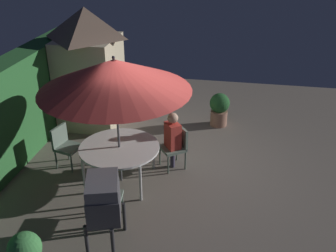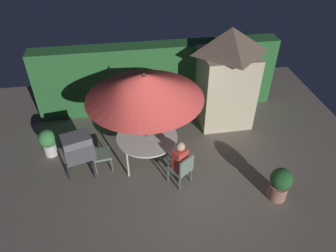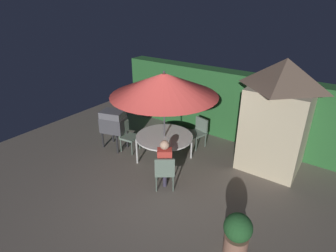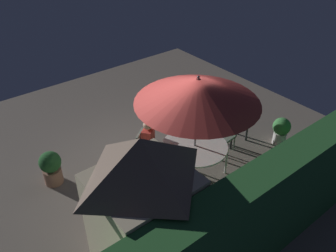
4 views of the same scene
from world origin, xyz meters
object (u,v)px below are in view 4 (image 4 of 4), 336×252
Objects in this scene: bbq_grill at (236,115)px; chair_near_shed at (145,146)px; potted_plant_by_shed at (281,130)px; potted_plant_by_grill at (51,167)px; patio_umbrella at (198,91)px; patio_table at (195,147)px; chair_far_side at (224,191)px; person_in_red at (148,138)px; garden_shed at (144,212)px; chair_toward_hedge at (226,133)px.

chair_near_shed is (2.42, -0.73, -0.33)m from bbq_grill.
potted_plant_by_shed is (-0.90, 0.86, -0.40)m from bbq_grill.
potted_plant_by_grill is at bearing -23.38° from potted_plant_by_shed.
patio_umbrella is 3.79m from potted_plant_by_grill.
chair_far_side reaches higher than patio_table.
person_in_red is at bearing -53.64° from patio_umbrella.
garden_shed is at bearing 4.86° from chair_far_side.
bbq_grill is 0.95× the size of person_in_red.
bbq_grill is at bearing -171.10° from patio_umbrella.
chair_far_side is (0.34, 1.30, -1.71)m from patio_umbrella.
garden_shed is 2.44× the size of bbq_grill.
garden_shed is 4.18m from chair_toward_hedge.
potted_plant_by_shed is 5.93m from potted_plant_by_grill.
person_in_red reaches higher than chair_toward_hedge.
patio_umbrella is at bearing 8.90° from bbq_grill.
potted_plant_by_grill is (4.54, -1.49, -0.39)m from bbq_grill.
patio_umbrella is at bearing -149.04° from garden_shed.
chair_near_shed is 1.00× the size of chair_far_side.
patio_table is at bearing -104.49° from chair_far_side.
chair_toward_hedge is 1.14× the size of potted_plant_by_shed.
garden_shed is 3.18m from chair_near_shed.
chair_far_side reaches higher than potted_plant_by_shed.
bbq_grill reaches higher than patio_table.
patio_table is 1.30× the size of bbq_grill.
patio_table is 1.26m from chair_near_shed.
chair_far_side is at bearing 13.49° from potted_plant_by_shed.
chair_toward_hedge is at bearing 15.11° from bbq_grill.
potted_plant_by_grill is (5.44, -2.35, 0.01)m from potted_plant_by_shed.
potted_plant_by_grill is (2.86, -1.75, -1.78)m from patio_umbrella.
garden_shed is 3.42m from potted_plant_by_grill.
chair_near_shed and chair_far_side have the same top height.
chair_far_side is 2.15m from chair_toward_hedge.
chair_toward_hedge is (-1.26, -0.15, -0.21)m from patio_table.
potted_plant_by_shed is at bearing -170.10° from garden_shed.
potted_plant_by_grill reaches higher than patio_table.
chair_toward_hedge is at bearing -156.38° from garden_shed.
potted_plant_by_grill is at bearing -18.17° from bbq_grill.
chair_far_side is at bearing 37.72° from bbq_grill.
chair_far_side is at bearing 129.53° from potted_plant_by_grill.
chair_near_shed is 2.33m from chair_far_side.
potted_plant_by_shed is at bearing 154.35° from chair_near_shed.
patio_table is 1.97× the size of potted_plant_by_shed.
person_in_red is (-2.17, 0.83, 0.32)m from potted_plant_by_grill.
garden_shed is at bearing 22.78° from bbq_grill.
patio_umbrella is at bearing -104.49° from chair_far_side.
patio_umbrella reaches higher than chair_toward_hedge.
chair_near_shed reaches higher than potted_plant_by_shed.
chair_toward_hedge is 2.11m from person_in_red.
garden_shed is 3.08m from person_in_red.
patio_umbrella is 2.30× the size of bbq_grill.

